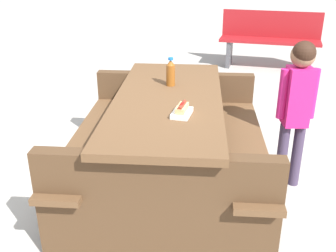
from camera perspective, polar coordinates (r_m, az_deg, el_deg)
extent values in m
plane|color=#B7B2A8|center=(3.20, 0.00, -8.63)|extent=(30.00, 30.00, 0.00)
cube|color=brown|center=(2.88, 0.00, 3.64)|extent=(1.92, 1.12, 0.05)
cube|color=brown|center=(3.01, 10.71, -2.00)|extent=(1.82, 0.65, 0.04)
cube|color=brown|center=(3.08, -10.43, -1.28)|extent=(1.82, 0.65, 0.04)
cube|color=#4D3520|center=(2.36, -1.54, -11.56)|extent=(0.39, 1.39, 0.70)
cube|color=#4D3520|center=(3.74, 0.95, 2.35)|extent=(0.39, 1.39, 0.70)
cylinder|color=brown|center=(3.10, 0.38, 7.17)|extent=(0.07, 0.07, 0.16)
cone|color=brown|center=(3.07, 0.38, 8.96)|extent=(0.06, 0.06, 0.04)
cylinder|color=blue|center=(3.07, 0.38, 9.48)|extent=(0.04, 0.04, 0.02)
cube|color=white|center=(2.55, 1.98, 1.84)|extent=(0.21, 0.17, 0.03)
cube|color=#D8B272|center=(2.53, 1.99, 2.53)|extent=(0.16, 0.11, 0.04)
cylinder|color=maroon|center=(2.53, 1.99, 2.91)|extent=(0.14, 0.08, 0.03)
ellipsoid|color=maroon|center=(2.52, 2.00, 3.16)|extent=(0.07, 0.05, 0.01)
cylinder|color=#3F334C|center=(3.24, 15.81, -3.97)|extent=(0.08, 0.08, 0.52)
cylinder|color=#3F334C|center=(3.27, 17.73, -3.91)|extent=(0.08, 0.08, 0.52)
cube|color=#D11E72|center=(3.07, 17.81, 3.97)|extent=(0.18, 0.19, 0.44)
cylinder|color=#D11E72|center=(3.03, 15.91, 4.38)|extent=(0.06, 0.06, 0.37)
cylinder|color=#D11E72|center=(3.10, 19.77, 4.31)|extent=(0.06, 0.06, 0.37)
sphere|color=#997051|center=(2.99, 18.54, 9.45)|extent=(0.17, 0.17, 0.17)
sphere|color=#331E14|center=(2.97, 18.67, 9.79)|extent=(0.16, 0.16, 0.16)
cube|color=maroon|center=(6.47, 14.16, 11.60)|extent=(0.95, 1.54, 0.04)
cube|color=maroon|center=(6.61, 14.41, 13.77)|extent=(0.61, 1.40, 0.40)
cube|color=#4C4C51|center=(6.55, 8.65, 10.17)|extent=(0.36, 0.19, 0.41)
cube|color=#4C4C51|center=(6.53, 19.27, 9.08)|extent=(0.36, 0.19, 0.41)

